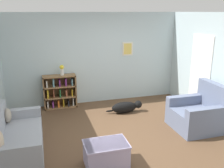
{
  "coord_description": "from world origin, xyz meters",
  "views": [
    {
      "loc": [
        -1.5,
        -4.75,
        2.62
      ],
      "look_at": [
        0.0,
        0.4,
        1.05
      ],
      "focal_mm": 40.0,
      "sensor_mm": 36.0,
      "label": 1
    }
  ],
  "objects_px": {
    "recliner_chair": "(199,114)",
    "vase": "(62,69)",
    "couch": "(16,141)",
    "coffee_table": "(106,153)",
    "bookshelf": "(60,92)",
    "dog": "(126,107)"
  },
  "relations": [
    {
      "from": "recliner_chair",
      "to": "vase",
      "type": "height_order",
      "value": "vase"
    },
    {
      "from": "couch",
      "to": "vase",
      "type": "bearing_deg",
      "value": 64.9
    },
    {
      "from": "recliner_chair",
      "to": "coffee_table",
      "type": "relative_size",
      "value": 1.38
    },
    {
      "from": "coffee_table",
      "to": "recliner_chair",
      "type": "bearing_deg",
      "value": 18.55
    },
    {
      "from": "couch",
      "to": "recliner_chair",
      "type": "height_order",
      "value": "recliner_chair"
    },
    {
      "from": "coffee_table",
      "to": "vase",
      "type": "xyz_separation_m",
      "value": [
        -0.44,
        3.04,
        0.86
      ]
    },
    {
      "from": "couch",
      "to": "coffee_table",
      "type": "distance_m",
      "value": 1.69
    },
    {
      "from": "couch",
      "to": "vase",
      "type": "relative_size",
      "value": 5.97
    },
    {
      "from": "recliner_chair",
      "to": "vase",
      "type": "xyz_separation_m",
      "value": [
        -2.87,
        2.23,
        0.74
      ]
    },
    {
      "from": "recliner_chair",
      "to": "coffee_table",
      "type": "height_order",
      "value": "recliner_chair"
    },
    {
      "from": "dog",
      "to": "vase",
      "type": "bearing_deg",
      "value": 150.18
    },
    {
      "from": "couch",
      "to": "bookshelf",
      "type": "distance_m",
      "value": 2.57
    },
    {
      "from": "bookshelf",
      "to": "vase",
      "type": "bearing_deg",
      "value": -11.63
    },
    {
      "from": "dog",
      "to": "vase",
      "type": "relative_size",
      "value": 3.46
    },
    {
      "from": "dog",
      "to": "recliner_chair",
      "type": "bearing_deg",
      "value": -45.52
    },
    {
      "from": "bookshelf",
      "to": "dog",
      "type": "bearing_deg",
      "value": -28.91
    },
    {
      "from": "bookshelf",
      "to": "coffee_table",
      "type": "height_order",
      "value": "bookshelf"
    },
    {
      "from": "bookshelf",
      "to": "recliner_chair",
      "type": "xyz_separation_m",
      "value": [
        2.96,
        -2.24,
        -0.09
      ]
    },
    {
      "from": "dog",
      "to": "couch",
      "type": "bearing_deg",
      "value": -151.46
    },
    {
      "from": "vase",
      "to": "couch",
      "type": "bearing_deg",
      "value": -115.1
    },
    {
      "from": "couch",
      "to": "dog",
      "type": "bearing_deg",
      "value": 28.54
    },
    {
      "from": "bookshelf",
      "to": "vase",
      "type": "xyz_separation_m",
      "value": [
        0.09,
        -0.02,
        0.64
      ]
    }
  ]
}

